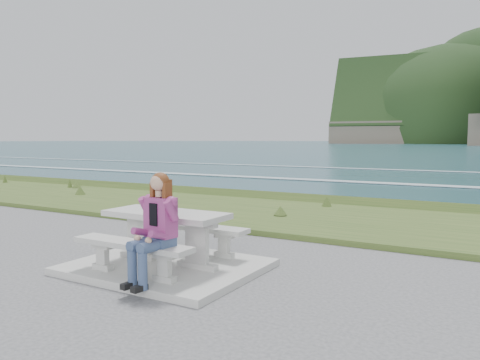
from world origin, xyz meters
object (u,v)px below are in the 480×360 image
at_px(picnic_table, 166,223).
at_px(bench_landward, 132,249).
at_px(seated_woman, 152,243).
at_px(bench_seaward, 195,231).

distance_m(picnic_table, bench_landward, 0.74).
bearing_deg(seated_woman, bench_seaward, 113.07).
relative_size(picnic_table, seated_woman, 1.31).
distance_m(picnic_table, seated_woman, 0.95).
xyz_separation_m(bench_seaward, seated_woman, (0.46, -1.53, 0.16)).
height_order(picnic_table, seated_woman, seated_woman).
height_order(picnic_table, bench_seaward, picnic_table).
bearing_deg(bench_seaward, picnic_table, -90.00).
xyz_separation_m(picnic_table, seated_woman, (0.46, -0.83, -0.08)).
bearing_deg(bench_seaward, bench_landward, -90.00).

